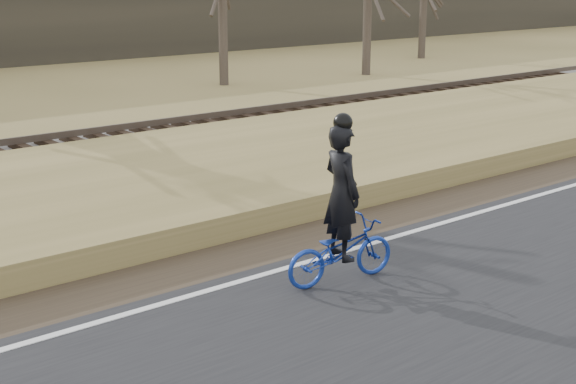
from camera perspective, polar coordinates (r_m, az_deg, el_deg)
ground at (r=13.54m, az=10.26°, el=-3.02°), size 120.00×120.00×0.00m
road at (r=12.15m, az=19.20°, el=-5.69°), size 120.00×6.00×0.06m
edge_line at (r=13.64m, az=9.64°, el=-2.56°), size 120.00×0.12×0.01m
shoulder at (r=14.30m, az=6.65°, el=-1.79°), size 120.00×1.60×0.04m
embankment at (r=16.40m, az=-0.79°, el=1.29°), size 120.00×5.00×0.44m
ballast at (r=19.46m, az=-7.73°, el=3.42°), size 120.00×3.00×0.45m
railroad at (r=19.40m, az=-7.76°, el=4.30°), size 120.00×2.40×0.29m
cyclist at (r=10.99m, az=3.79°, el=-2.49°), size 1.75×0.84×2.37m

